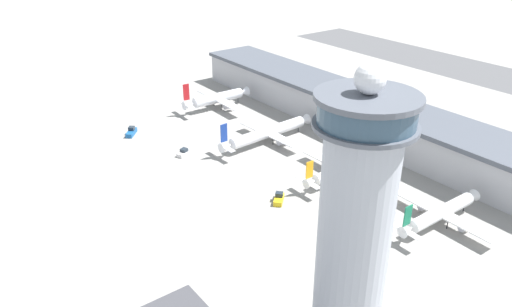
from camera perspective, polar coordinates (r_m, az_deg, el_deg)
ground_plane at (r=155.50m, az=-2.54°, el=-5.02°), size 1000.00×1000.00×0.00m
terminal_building at (r=195.78m, az=14.58°, el=3.37°), size 211.33×25.00×15.03m
control_tower at (r=96.02m, az=11.32°, el=-7.30°), size 18.42×18.42×57.89m
airplane_gate_alpha at (r=225.15m, az=-4.43°, el=6.31°), size 32.39×33.27×14.22m
airplane_gate_bravo at (r=190.25m, az=1.34°, el=2.39°), size 30.75×43.65×12.98m
airplane_gate_charlie at (r=165.93m, az=10.05°, el=-1.78°), size 37.98×33.48×11.44m
airplane_gate_delta at (r=149.79m, az=20.39°, el=-6.37°), size 31.97×33.03×11.74m
service_truck_catering at (r=152.78m, az=2.64°, el=-5.19°), size 6.16×6.36×2.90m
service_truck_fuel at (r=183.85m, az=-8.07°, el=0.17°), size 5.20×8.16×2.48m
service_truck_baggage at (r=204.27m, az=-14.05°, el=2.40°), size 7.30×6.86×3.13m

